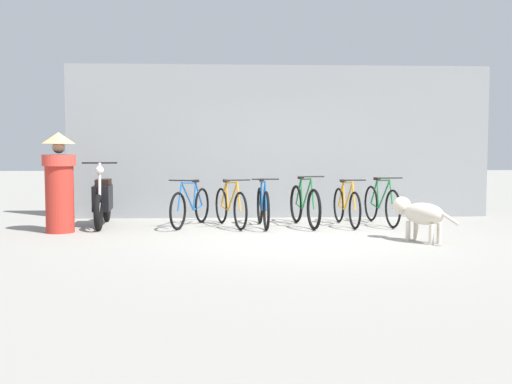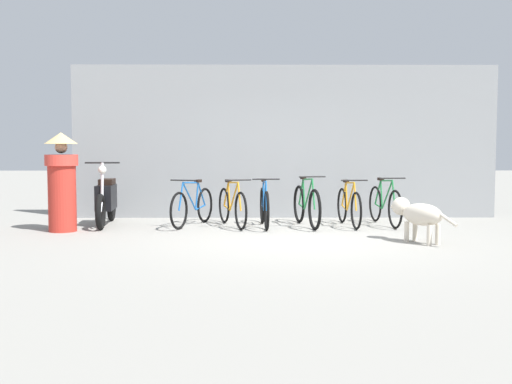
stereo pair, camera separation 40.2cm
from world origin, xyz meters
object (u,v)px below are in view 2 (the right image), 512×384
bicycle_0 (193,206)px  bicycle_2 (264,207)px  person_in_robes (62,180)px  bicycle_5 (385,205)px  stray_dog (418,214)px  bicycle_1 (232,206)px  motorcycle (106,200)px  bicycle_3 (306,205)px  bicycle_4 (349,206)px

bicycle_0 → bicycle_2: size_ratio=1.00×
bicycle_0 → person_in_robes: size_ratio=1.01×
bicycle_5 → stray_dog: size_ratio=1.61×
bicycle_1 → motorcycle: size_ratio=0.85×
bicycle_2 → stray_dog: (2.16, -1.78, 0.06)m
bicycle_1 → stray_dog: 3.30m
bicycle_3 → bicycle_4: size_ratio=1.06×
motorcycle → stray_dog: size_ratio=1.78×
bicycle_0 → bicycle_5: bearing=111.1°
bicycle_2 → bicycle_3: (0.74, 0.07, 0.01)m
bicycle_0 → motorcycle: bearing=-73.9°
bicycle_4 → person_in_robes: 4.87m
bicycle_4 → motorcycle: 4.29m
bicycle_0 → person_in_robes: 2.24m
bicycle_5 → motorcycle: (-4.94, -0.01, 0.09)m
bicycle_0 → bicycle_4: same height
bicycle_1 → bicycle_4: 2.05m
bicycle_0 → bicycle_4: 2.74m
bicycle_5 → bicycle_3: bearing=-89.2°
motorcycle → person_in_robes: (-0.52, -0.80, 0.40)m
bicycle_1 → person_in_robes: size_ratio=1.00×
bicycle_3 → bicycle_5: bearing=87.4°
bicycle_2 → bicycle_4: (1.48, 0.11, -0.01)m
bicycle_0 → person_in_robes: person_in_robes is taller
bicycle_1 → bicycle_2: bicycle_2 is taller
bicycle_3 → person_in_robes: size_ratio=1.06×
bicycle_1 → motorcycle: (-2.23, 0.17, 0.10)m
bicycle_1 → bicycle_4: bearing=73.0°
bicycle_1 → stray_dog: bearing=37.7°
bicycle_3 → bicycle_4: (0.75, 0.04, -0.02)m
person_in_robes → bicycle_1: bearing=-144.6°
bicycle_2 → person_in_robes: 3.40m
bicycle_1 → bicycle_5: bicycle_5 is taller
bicycle_4 → person_in_robes: person_in_robes is taller
bicycle_4 → stray_dog: bearing=14.7°
bicycle_3 → motorcycle: (-3.53, 0.17, 0.09)m
bicycle_0 → motorcycle: (-1.54, 0.09, 0.11)m
bicycle_2 → bicycle_5: (2.15, 0.25, 0.01)m
bicycle_5 → person_in_robes: 5.55m
bicycle_3 → motorcycle: size_ratio=0.90×
motorcycle → bicycle_3: bearing=82.1°
bicycle_0 → bicycle_5: bicycle_5 is taller
stray_dog → bicycle_3: bearing=5.5°
bicycle_5 → bicycle_0: bearing=-94.8°
bicycle_3 → bicycle_5: bicycle_3 is taller
bicycle_3 → stray_dog: 2.34m
bicycle_5 → person_in_robes: size_ratio=1.06×
bicycle_4 → motorcycle: (-4.28, 0.13, 0.11)m
bicycle_4 → motorcycle: motorcycle is taller
bicycle_4 → person_in_robes: size_ratio=1.00×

